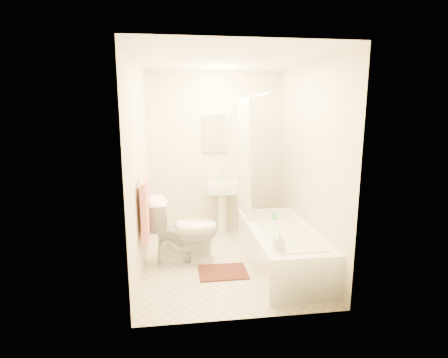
{
  "coord_description": "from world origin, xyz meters",
  "views": [
    {
      "loc": [
        -0.57,
        -3.99,
        1.85
      ],
      "look_at": [
        0.0,
        0.25,
        1.0
      ],
      "focal_mm": 28.0,
      "sensor_mm": 36.0,
      "label": 1
    }
  ],
  "objects": [
    {
      "name": "scrub_brush",
      "position": [
        0.65,
        0.22,
        0.5
      ],
      "size": [
        0.1,
        0.2,
        0.04
      ],
      "primitive_type": "cube",
      "rotation": [
        0.0,
        0.0,
        -0.21
      ],
      "color": "green",
      "rests_on": "bathtub"
    },
    {
      "name": "towel",
      "position": [
        -0.93,
        -0.25,
        0.78
      ],
      "size": [
        0.06,
        0.45,
        0.66
      ],
      "primitive_type": "cube",
      "color": "#CC7266",
      "rests_on": "towel_bar"
    },
    {
      "name": "floor",
      "position": [
        0.0,
        0.0,
        0.0
      ],
      "size": [
        2.4,
        2.4,
        0.0
      ],
      "primitive_type": "plane",
      "color": "beige",
      "rests_on": "ground"
    },
    {
      "name": "wall_back",
      "position": [
        0.0,
        1.2,
        1.2
      ],
      "size": [
        2.0,
        0.02,
        2.4
      ],
      "primitive_type": "cube",
      "color": "beige",
      "rests_on": "ground"
    },
    {
      "name": "soap_bottle",
      "position": [
        0.41,
        -0.83,
        0.57
      ],
      "size": [
        0.1,
        0.1,
        0.19
      ],
      "primitive_type": "imported",
      "rotation": [
        0.0,
        0.0,
        0.19
      ],
      "color": "white",
      "rests_on": "bathtub"
    },
    {
      "name": "toilet",
      "position": [
        -0.51,
        0.1,
        0.41
      ],
      "size": [
        0.85,
        0.51,
        0.81
      ],
      "primitive_type": "imported",
      "rotation": [
        0.0,
        0.0,
        1.63
      ],
      "color": "white",
      "rests_on": "floor"
    },
    {
      "name": "ceiling",
      "position": [
        0.0,
        0.0,
        2.4
      ],
      "size": [
        2.4,
        2.4,
        0.0
      ],
      "primitive_type": "plane",
      "color": "white",
      "rests_on": "ground"
    },
    {
      "name": "mirror",
      "position": [
        0.0,
        1.18,
        1.5
      ],
      "size": [
        0.4,
        0.03,
        0.55
      ],
      "primitive_type": "cube",
      "color": "white",
      "rests_on": "wall_back"
    },
    {
      "name": "curtain_rod",
      "position": [
        0.3,
        0.1,
        2.0
      ],
      "size": [
        0.03,
        1.7,
        0.03
      ],
      "primitive_type": "cylinder",
      "rotation": [
        1.57,
        0.0,
        0.0
      ],
      "color": "silver",
      "rests_on": "wall_back"
    },
    {
      "name": "shower_curtain",
      "position": [
        0.3,
        0.5,
        1.22
      ],
      "size": [
        0.04,
        0.8,
        1.55
      ],
      "primitive_type": "cube",
      "color": "silver",
      "rests_on": "curtain_rod"
    },
    {
      "name": "wall_right",
      "position": [
        1.0,
        0.0,
        1.2
      ],
      "size": [
        0.02,
        2.4,
        2.4
      ],
      "primitive_type": "cube",
      "color": "beige",
      "rests_on": "ground"
    },
    {
      "name": "wall_left",
      "position": [
        -1.0,
        0.0,
        1.2
      ],
      "size": [
        0.02,
        2.4,
        2.4
      ],
      "primitive_type": "cube",
      "color": "beige",
      "rests_on": "ground"
    },
    {
      "name": "bath_mat",
      "position": [
        -0.08,
        -0.28,
        0.01
      ],
      "size": [
        0.55,
        0.42,
        0.02
      ],
      "primitive_type": "cube",
      "rotation": [
        0.0,
        0.0,
        0.0
      ],
      "color": "#542B1F",
      "rests_on": "floor"
    },
    {
      "name": "towel_bar",
      "position": [
        -0.96,
        -0.25,
        1.1
      ],
      "size": [
        0.02,
        0.6,
        0.02
      ],
      "primitive_type": "cylinder",
      "rotation": [
        1.57,
        0.0,
        0.0
      ],
      "color": "silver",
      "rests_on": "wall_left"
    },
    {
      "name": "toilet_paper",
      "position": [
        -0.93,
        0.12,
        0.7
      ],
      "size": [
        0.11,
        0.12,
        0.12
      ],
      "primitive_type": "cylinder",
      "rotation": [
        0.0,
        1.57,
        0.0
      ],
      "color": "white",
      "rests_on": "wall_left"
    },
    {
      "name": "sink",
      "position": [
        0.09,
        1.06,
        0.43
      ],
      "size": [
        0.48,
        0.4,
        0.87
      ],
      "primitive_type": null,
      "rotation": [
        0.0,
        0.0,
        -0.1
      ],
      "color": "white",
      "rests_on": "floor"
    },
    {
      "name": "bathtub",
      "position": [
        0.63,
        -0.2,
        0.24
      ],
      "size": [
        0.74,
        1.69,
        0.48
      ],
      "primitive_type": null,
      "color": "white",
      "rests_on": "floor"
    }
  ]
}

